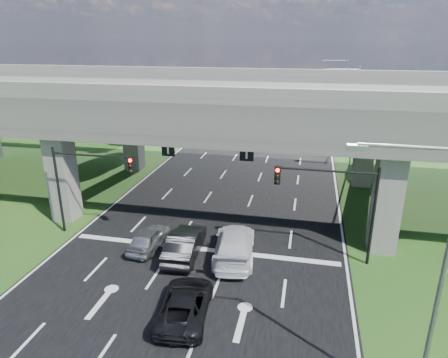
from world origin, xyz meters
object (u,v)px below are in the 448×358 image
at_px(car_white, 234,245).
at_px(car_trailing, 185,304).
at_px(streetlight_far, 351,109).
at_px(car_silver, 149,238).
at_px(signal_right, 336,195).
at_px(signal_left, 86,176).
at_px(streetlight_beyond, 342,90).
at_px(car_dark, 185,244).
at_px(streetlight_near, 430,268).

relative_size(car_white, car_trailing, 1.19).
xyz_separation_m(streetlight_far, car_silver, (-13.42, -21.00, -5.14)).
xyz_separation_m(signal_right, streetlight_far, (2.27, 20.06, 1.66)).
height_order(signal_left, streetlight_beyond, streetlight_beyond).
bearing_deg(car_silver, car_dark, 171.78).
bearing_deg(car_dark, streetlight_near, 138.25).
distance_m(signal_right, streetlight_far, 20.25).
distance_m(streetlight_near, car_dark, 14.72).
bearing_deg(signal_left, car_silver, -11.84).
relative_size(streetlight_near, car_trailing, 2.07).
distance_m(car_white, car_trailing, 5.96).
height_order(streetlight_near, car_silver, streetlight_near).
bearing_deg(signal_right, car_silver, -175.17).
height_order(signal_right, car_trailing, signal_right).
distance_m(streetlight_far, car_dark, 24.57).
height_order(signal_right, car_dark, signal_right).
bearing_deg(car_silver, streetlight_beyond, -108.13).
relative_size(streetlight_near, streetlight_beyond, 1.00).
bearing_deg(car_white, signal_left, -12.58).
distance_m(signal_left, streetlight_far, 26.95).
bearing_deg(car_white, streetlight_far, -117.87).
bearing_deg(signal_left, car_dark, -11.19).
relative_size(car_silver, car_dark, 0.80).
xyz_separation_m(signal_right, car_trailing, (-6.93, -6.76, -3.48)).
distance_m(streetlight_beyond, car_white, 38.17).
xyz_separation_m(car_dark, car_white, (2.97, 0.45, 0.02)).
bearing_deg(car_silver, car_trailing, 127.78).
relative_size(signal_left, car_trailing, 1.24).
height_order(streetlight_near, car_trailing, streetlight_near).
relative_size(streetlight_beyond, car_white, 1.73).
relative_size(car_dark, car_white, 0.86).
xyz_separation_m(streetlight_near, car_white, (-7.93, 9.00, -4.98)).
height_order(signal_left, car_white, signal_left).
xyz_separation_m(streetlight_beyond, car_trailing, (-9.20, -42.82, -5.14)).
xyz_separation_m(streetlight_near, car_silver, (-13.42, 9.00, -5.14)).
bearing_deg(car_trailing, signal_right, -141.42).
bearing_deg(streetlight_far, car_trailing, -108.93).
distance_m(streetlight_near, streetlight_beyond, 46.00).
distance_m(signal_right, car_silver, 11.72).
height_order(signal_right, signal_left, same).
relative_size(streetlight_near, car_white, 1.73).
bearing_deg(signal_right, streetlight_far, 83.53).
bearing_deg(signal_right, car_trailing, -135.67).
bearing_deg(car_trailing, car_white, -108.07).
height_order(streetlight_far, streetlight_beyond, same).
xyz_separation_m(signal_left, car_silver, (4.50, -0.94, -3.47)).
relative_size(signal_right, signal_left, 1.00).
xyz_separation_m(signal_right, car_white, (-5.65, -0.94, -3.32)).
bearing_deg(car_silver, streetlight_near, 147.97).
distance_m(signal_left, car_dark, 7.90).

